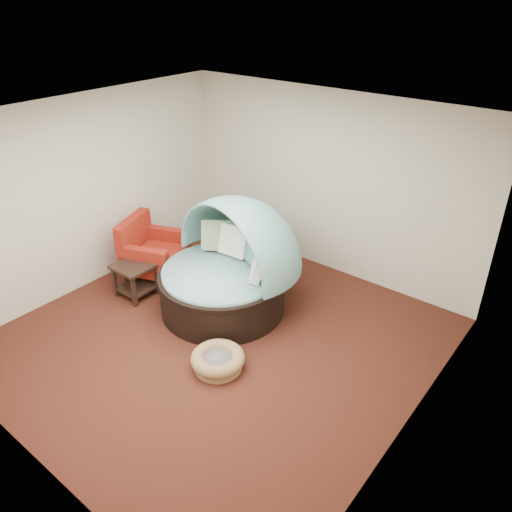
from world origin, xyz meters
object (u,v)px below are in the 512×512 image
Objects in this scene: canopy_daybed at (227,260)px; pet_basket at (218,360)px; side_table at (135,275)px; red_armchair at (152,251)px.

pet_basket is at bearing -43.55° from canopy_daybed.
canopy_daybed is 1.46m from side_table.
canopy_daybed is at bearing 125.62° from pet_basket.
pet_basket is 2.43m from red_armchair.
red_armchair is 0.55m from side_table.
side_table is at bearing -89.34° from red_armchair.
red_armchair is (-2.21, 0.94, 0.34)m from pet_basket.
red_armchair is at bearing 111.43° from side_table.
canopy_daybed is at bearing 26.67° from side_table.
canopy_daybed reaches higher than pet_basket.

